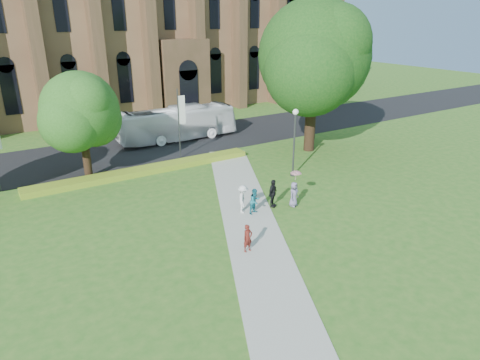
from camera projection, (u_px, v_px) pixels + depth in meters
ground at (261, 234)px, 24.38m from camera, size 160.00×160.00×0.00m
road at (140, 148)px, 40.15m from camera, size 160.00×10.00×0.02m
footpath at (252, 227)px, 25.16m from camera, size 15.58×28.54×0.04m
flower_hedge at (145, 170)px, 33.72m from camera, size 18.00×1.40×0.45m
cathedral at (152, 4)px, 55.98m from camera, size 52.60×18.25×28.00m
streetlamp at (295, 135)px, 32.04m from camera, size 0.44×0.44×5.24m
large_tree at (314, 56)px, 36.48m from camera, size 9.60×9.60×13.20m
street_tree_1 at (80, 110)px, 30.94m from camera, size 5.60×5.60×8.05m
banner_pole_0 at (180, 120)px, 36.19m from camera, size 0.70×0.10×6.00m
tour_coach at (178, 123)px, 42.15m from camera, size 11.86×2.96×3.29m
pedestrian_0 at (248, 238)px, 22.32m from camera, size 0.59×0.41×1.53m
pedestrian_1 at (255, 201)px, 26.61m from camera, size 0.93×0.80×1.63m
pedestrian_2 at (243, 199)px, 26.72m from camera, size 1.20×1.34×1.81m
pedestrian_3 at (273, 193)px, 27.50m from camera, size 1.17×0.93×1.85m
pedestrian_4 at (294, 194)px, 27.62m from camera, size 0.94×0.79×1.65m
parasol at (296, 177)px, 27.38m from camera, size 0.85×0.85×0.63m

